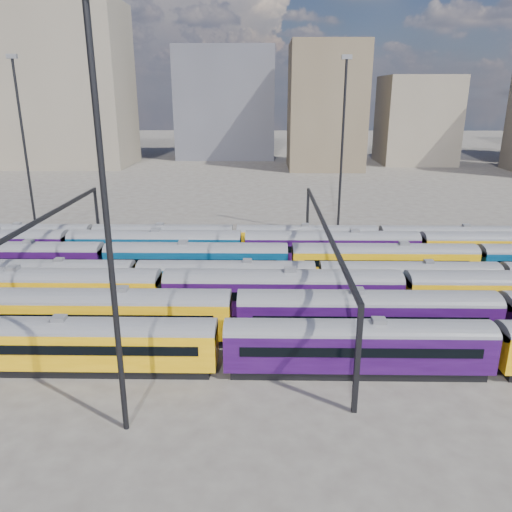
{
  "coord_description": "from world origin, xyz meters",
  "views": [
    {
      "loc": [
        3.82,
        -49.02,
        20.58
      ],
      "look_at": [
        2.94,
        4.77,
        3.0
      ],
      "focal_mm": 35.0,
      "sensor_mm": 36.0,
      "label": 1
    }
  ],
  "objects_px": {
    "rake_0": "(85,339)",
    "rake_1": "(367,311)",
    "mast_2": "(106,218)",
    "rake_2": "(43,287)"
  },
  "relations": [
    {
      "from": "rake_1",
      "to": "mast_2",
      "type": "relative_size",
      "value": 4.39
    },
    {
      "from": "rake_0",
      "to": "rake_1",
      "type": "distance_m",
      "value": 23.01
    },
    {
      "from": "rake_2",
      "to": "rake_0",
      "type": "bearing_deg",
      "value": -53.34
    },
    {
      "from": "mast_2",
      "to": "rake_2",
      "type": "bearing_deg",
      "value": 125.89
    },
    {
      "from": "rake_0",
      "to": "rake_2",
      "type": "xyz_separation_m",
      "value": [
        -7.44,
        10.0,
        0.27
      ]
    },
    {
      "from": "rake_1",
      "to": "mast_2",
      "type": "xyz_separation_m",
      "value": [
        -17.6,
        -12.0,
        11.06
      ]
    },
    {
      "from": "rake_0",
      "to": "rake_2",
      "type": "distance_m",
      "value": 12.47
    },
    {
      "from": "rake_2",
      "to": "mast_2",
      "type": "height_order",
      "value": "mast_2"
    },
    {
      "from": "mast_2",
      "to": "rake_1",
      "type": "bearing_deg",
      "value": 34.28
    },
    {
      "from": "rake_2",
      "to": "mast_2",
      "type": "bearing_deg",
      "value": -54.11
    }
  ]
}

